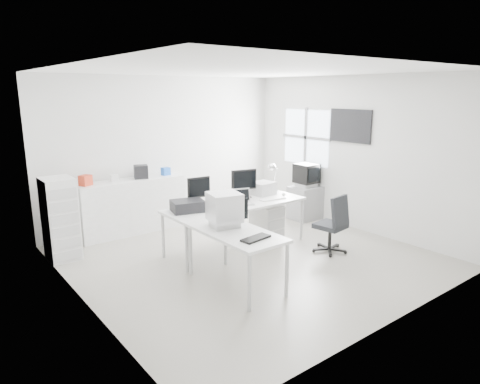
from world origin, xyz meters
TOP-DOWN VIEW (x-y plane):
  - floor at (0.00, 0.00)m, footprint 5.00×5.00m
  - ceiling at (0.00, 0.00)m, footprint 5.00×5.00m
  - back_wall at (0.00, 2.50)m, footprint 5.00×0.02m
  - left_wall at (-2.50, 0.00)m, footprint 0.02×5.00m
  - right_wall at (2.50, 0.00)m, footprint 0.02×5.00m
  - window at (2.48, 1.20)m, footprint 0.02×1.20m
  - wall_picture at (2.47, 0.10)m, footprint 0.04×0.90m
  - main_desk at (0.10, 0.43)m, footprint 2.40×0.80m
  - side_desk at (-0.75, -0.67)m, footprint 0.70×1.40m
  - drawer_pedestal at (0.80, 0.48)m, footprint 0.40×0.50m
  - inkjet_printer at (-0.75, 0.53)m, footprint 0.55×0.47m
  - lcd_monitor_small at (-0.45, 0.68)m, footprint 0.40×0.26m
  - lcd_monitor_large at (0.45, 0.68)m, footprint 0.48×0.28m
  - laptop at (0.15, 0.33)m, footprint 0.41×0.42m
  - white_keyboard at (0.75, 0.28)m, footprint 0.48×0.18m
  - white_mouse at (1.05, 0.33)m, footprint 0.06×0.06m
  - laser_printer at (0.85, 0.65)m, footprint 0.42×0.37m
  - desk_lamp at (1.20, 0.73)m, footprint 0.18×0.18m
  - crt_monitor at (-0.75, -0.42)m, footprint 0.44×0.44m
  - black_keyboard at (-0.75, -1.07)m, footprint 0.42×0.21m
  - office_chair at (1.17, -0.63)m, footprint 0.64×0.64m
  - tv_cabinet at (2.22, 0.90)m, footprint 0.60×0.49m
  - crt_tv at (2.22, 0.90)m, footprint 0.50×0.48m
  - sideboard at (-0.89, 2.24)m, footprint 1.95×0.49m
  - clutter_box_a at (-1.69, 2.24)m, footprint 0.22×0.21m
  - clutter_box_b at (-1.19, 2.24)m, footprint 0.14×0.12m
  - clutter_box_c at (-0.69, 2.24)m, footprint 0.30×0.29m
  - clutter_box_d at (-0.19, 2.24)m, footprint 0.15×0.14m
  - clutter_bottle at (-1.99, 2.28)m, footprint 0.07×0.07m
  - filing_cabinet at (-2.28, 1.71)m, footprint 0.44×0.53m

SIDE VIEW (x-z plane):
  - floor at x=0.00m, z-range -0.01..0.01m
  - drawer_pedestal at x=0.80m, z-range 0.00..0.60m
  - tv_cabinet at x=2.22m, z-range 0.00..0.66m
  - main_desk at x=0.10m, z-range 0.00..0.75m
  - side_desk at x=-0.75m, z-range 0.00..0.75m
  - office_chair at x=1.17m, z-range 0.00..0.96m
  - sideboard at x=-0.89m, z-range 0.00..0.98m
  - filing_cabinet at x=-2.28m, z-range 0.00..1.26m
  - white_keyboard at x=0.75m, z-range 0.75..0.77m
  - black_keyboard at x=-0.75m, z-range 0.75..0.78m
  - white_mouse at x=1.05m, z-range 0.75..0.81m
  - inkjet_printer at x=-0.75m, z-range 0.75..0.92m
  - laptop at x=0.15m, z-range 0.75..0.97m
  - laser_printer at x=0.85m, z-range 0.75..0.97m
  - crt_tv at x=2.22m, z-range 0.66..1.11m
  - crt_monitor at x=-0.75m, z-range 0.75..1.17m
  - lcd_monitor_large at x=0.45m, z-range 0.75..1.22m
  - lcd_monitor_small at x=-0.45m, z-range 0.75..1.23m
  - desk_lamp at x=1.20m, z-range 0.75..1.26m
  - clutter_box_b at x=-1.19m, z-range 0.98..1.10m
  - clutter_box_d at x=-0.19m, z-range 0.98..1.12m
  - clutter_box_a at x=-1.69m, z-range 0.98..1.15m
  - clutter_bottle at x=-1.99m, z-range 0.98..1.20m
  - clutter_box_c at x=-0.69m, z-range 0.98..1.22m
  - back_wall at x=0.00m, z-range 0.00..2.80m
  - left_wall at x=-2.50m, z-range 0.00..2.80m
  - right_wall at x=2.50m, z-range 0.00..2.80m
  - window at x=2.48m, z-range 1.05..2.15m
  - wall_picture at x=2.47m, z-range 1.60..2.20m
  - ceiling at x=0.00m, z-range 2.79..2.80m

